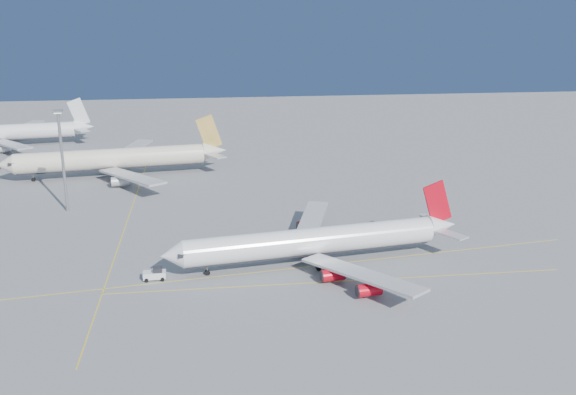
% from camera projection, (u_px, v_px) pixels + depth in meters
% --- Properties ---
extents(ground, '(500.00, 500.00, 0.00)m').
position_uv_depth(ground, '(303.00, 256.00, 137.23)').
color(ground, slate).
rests_on(ground, ground).
extents(taxiway_lines, '(118.86, 140.00, 0.02)m').
position_uv_depth(taxiway_lines, '(233.00, 248.00, 141.43)').
color(taxiway_lines, yellow).
rests_on(taxiway_lines, ground).
extents(airliner_virgin, '(63.93, 56.90, 15.80)m').
position_uv_depth(airliner_virgin, '(318.00, 241.00, 132.25)').
color(airliner_virgin, white).
rests_on(airliner_virgin, ground).
extents(airliner_etihad, '(69.83, 64.00, 18.24)m').
position_uv_depth(airliner_etihad, '(117.00, 159.00, 200.16)').
color(airliner_etihad, beige).
rests_on(airliner_etihad, ground).
extents(airliner_third, '(64.97, 59.33, 17.46)m').
position_uv_depth(airliner_third, '(6.00, 133.00, 242.76)').
color(airliner_third, white).
rests_on(airliner_third, ground).
extents(pushback_tug, '(4.44, 2.81, 2.45)m').
position_uv_depth(pushback_tug, '(155.00, 274.00, 125.10)').
color(pushback_tug, white).
rests_on(pushback_tug, ground).
extents(light_mast, '(2.29, 2.29, 26.49)m').
position_uv_depth(light_mast, '(62.00, 153.00, 162.57)').
color(light_mast, gray).
rests_on(light_mast, ground).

